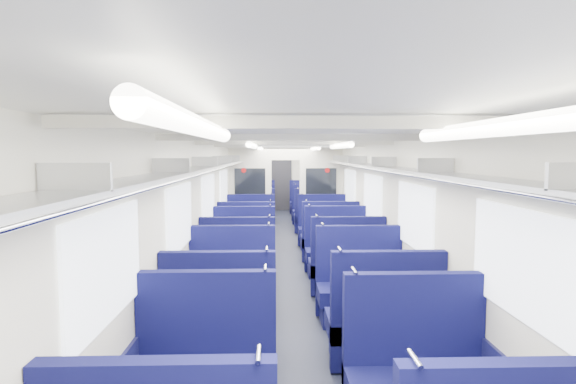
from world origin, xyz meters
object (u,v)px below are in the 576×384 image
object	(u,v)px
seat_15	(337,253)
seat_23	(311,213)
seat_27	(306,204)
seat_19	(323,231)
seat_22	(256,213)
seat_20	(254,219)
seat_10	(232,291)
seat_21	(315,219)
seat_24	(257,208)
bulkhead	(286,191)
seat_18	(250,231)
end_door	(282,184)
seat_13	(346,269)
seat_8	(220,329)
seat_16	(247,242)
seat_7	(418,384)
seat_12	(239,270)
seat_26	(259,204)
seat_14	(243,254)
seat_17	(329,242)
seat_11	(360,291)
seat_6	(205,380)
seat_25	(309,209)
seat_9	(383,328)

from	to	relation	value
seat_15	seat_23	size ratio (longest dim) A/B	1.00
seat_27	seat_19	bearing A→B (deg)	-90.00
seat_22	seat_23	distance (m)	1.66
seat_20	seat_22	world-z (taller)	same
seat_10	seat_21	distance (m)	6.67
seat_19	seat_24	size ratio (longest dim) A/B	1.00
bulkhead	seat_18	size ratio (longest dim) A/B	2.24
end_door	seat_13	distance (m)	10.33
seat_8	seat_22	bearing A→B (deg)	90.00
bulkhead	seat_16	bearing A→B (deg)	-110.96
seat_7	seat_23	world-z (taller)	same
seat_7	seat_12	distance (m)	3.88
end_door	seat_7	distance (m)	13.82
seat_16	seat_23	size ratio (longest dim) A/B	1.00
seat_12	seat_26	world-z (taller)	same
seat_18	seat_12	bearing A→B (deg)	-90.00
seat_21	seat_23	xyz separation A→B (m)	(0.00, 1.21, 0.00)
seat_14	seat_19	distance (m)	2.87
seat_7	seat_26	bearing A→B (deg)	97.56
seat_10	seat_18	distance (m)	4.53
seat_17	seat_21	xyz separation A→B (m)	(0.00, 3.23, 0.00)
seat_7	seat_10	xyz separation A→B (m)	(-1.66, 2.41, 0.00)
seat_26	seat_16	bearing A→B (deg)	-90.00
seat_11	seat_6	bearing A→B (deg)	-126.44
seat_14	seat_25	xyz separation A→B (m)	(1.66, 6.57, 0.00)
seat_23	bulkhead	bearing A→B (deg)	-110.07
end_door	seat_10	bearing A→B (deg)	-94.18
end_door	seat_20	bearing A→B (deg)	-99.70
seat_17	seat_21	size ratio (longest dim) A/B	1.00
seat_14	seat_15	world-z (taller)	same
end_door	seat_19	distance (m)	6.95
seat_8	seat_6	bearing A→B (deg)	-90.00
seat_7	seat_18	distance (m)	7.14
seat_22	seat_25	bearing A→B (deg)	31.86
seat_15	seat_10	bearing A→B (deg)	-127.36
seat_18	seat_20	size ratio (longest dim) A/B	1.00
seat_6	seat_15	bearing A→B (deg)	69.66
seat_8	seat_23	distance (m)	9.08
seat_21	seat_14	bearing A→B (deg)	-111.07
seat_11	seat_8	bearing A→B (deg)	-143.96
seat_17	seat_8	bearing A→B (deg)	-110.28
seat_9	seat_26	size ratio (longest dim) A/B	1.00
seat_9	seat_15	distance (m)	3.47
seat_10	seat_22	bearing A→B (deg)	90.00
end_door	seat_23	distance (m)	3.84
seat_6	seat_10	distance (m)	2.30
seat_17	seat_23	xyz separation A→B (m)	(0.00, 4.44, 0.00)
seat_26	seat_25	bearing A→B (deg)	-39.66
seat_19	seat_20	bearing A→B (deg)	129.48
bulkhead	seat_9	xyz separation A→B (m)	(0.83, -6.69, -0.85)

